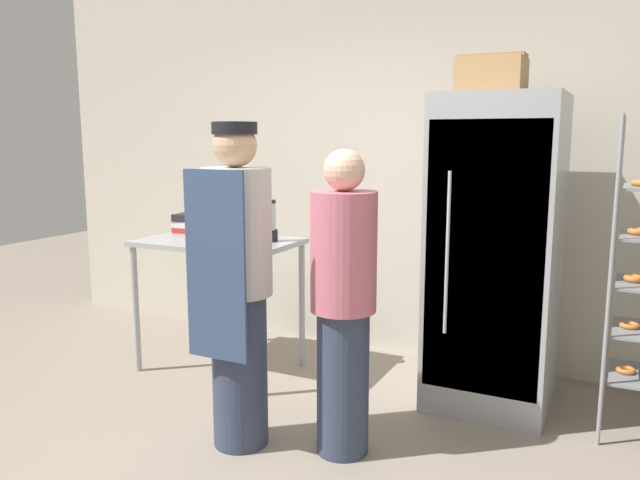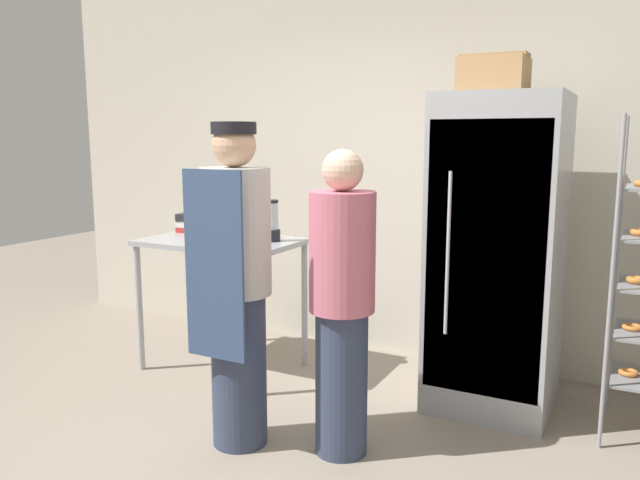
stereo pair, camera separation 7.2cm
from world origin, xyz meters
TOP-DOWN VIEW (x-y plane):
  - back_wall at (0.00, 2.15)m, footprint 6.40×0.12m
  - refrigerator at (0.85, 1.48)m, footprint 0.71×0.77m
  - prep_counter at (-1.00, 1.21)m, footprint 1.07×0.69m
  - donut_box at (-0.95, 1.23)m, footprint 0.27×0.24m
  - blender_pitcher at (-0.64, 1.31)m, footprint 0.11×0.11m
  - binder_stack at (-1.35, 1.42)m, footprint 0.30×0.25m
  - cardboard_storage_box at (0.79, 1.46)m, footprint 0.38×0.32m
  - person_baker at (-0.25, 0.33)m, footprint 0.36×0.38m
  - person_customer at (0.28, 0.49)m, footprint 0.34×0.34m

SIDE VIEW (x-z plane):
  - person_customer at x=0.28m, z-range 0.02..1.61m
  - prep_counter at x=-1.00m, z-range 0.35..1.29m
  - person_baker at x=-0.25m, z-range 0.04..1.76m
  - refrigerator at x=0.85m, z-range 0.00..1.90m
  - donut_box at x=-0.95m, z-range 0.84..1.13m
  - binder_stack at x=-1.35m, z-range 0.94..1.08m
  - blender_pitcher at x=-0.64m, z-range 0.92..1.21m
  - back_wall at x=0.00m, z-range 0.00..3.10m
  - cardboard_storage_box at x=0.79m, z-range 1.89..2.11m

